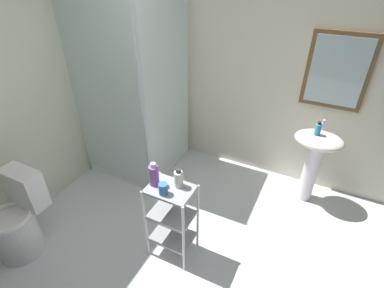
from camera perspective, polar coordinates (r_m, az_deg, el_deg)
name	(u,v)px	position (r m, az deg, el deg)	size (l,w,h in m)	color
ground_plane	(185,287)	(2.62, -1.39, -26.44)	(4.20, 4.20, 0.02)	silver
wall_back	(266,69)	(3.24, 14.36, 14.10)	(4.20, 0.14, 2.50)	beige
shower_stall	(141,135)	(3.50, -10.14, 1.80)	(0.92, 0.92, 2.00)	white
pedestal_sink	(315,154)	(3.16, 23.13, -1.82)	(0.46, 0.37, 0.81)	white
sink_faucet	(323,124)	(3.13, 24.49, 3.54)	(0.03, 0.03, 0.10)	silver
toilet	(18,222)	(3.00, -31.11, -13.01)	(0.37, 0.49, 0.76)	white
storage_cart	(172,216)	(2.48, -4.05, -13.99)	(0.38, 0.28, 0.74)	silver
hand_soap_bottle	(318,129)	(3.00, 23.63, 2.72)	(0.06, 0.06, 0.13)	#389ED1
lotion_bottle_white	(179,179)	(2.24, -2.68, -6.84)	(0.07, 0.07, 0.17)	white
conditioner_bottle_purple	(154,175)	(2.26, -7.55, -6.08)	(0.08, 0.08, 0.20)	#8E50A5
rinse_cup	(163,189)	(2.20, -5.71, -8.80)	(0.07, 0.07, 0.09)	#3870B2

